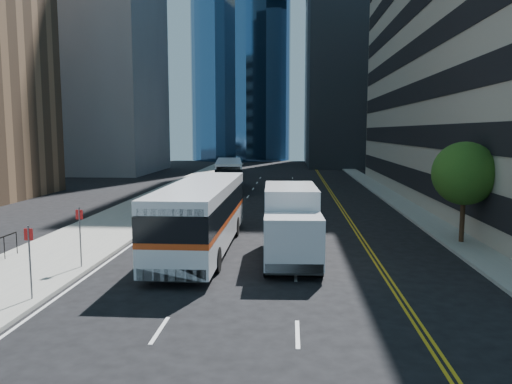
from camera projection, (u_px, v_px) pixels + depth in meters
ground at (282, 290)px, 18.21m from camera, size 160.00×160.00×0.00m
sidewalk_west at (167, 197)px, 43.68m from camera, size 5.00×90.00×0.15m
sidewalk_east at (393, 199)px, 42.33m from camera, size 2.00×90.00×0.15m
midrise_west at (89, 47)px, 69.53m from camera, size 18.00×18.00×35.00m
street_tree at (464, 174)px, 25.07m from camera, size 3.20×3.20×5.10m
bus_front at (202, 214)px, 24.08m from camera, size 2.83×12.71×3.28m
bus_rear at (229, 174)px, 49.77m from camera, size 3.71×11.36×2.88m
box_truck at (291, 222)px, 22.24m from camera, size 2.58×6.87×3.25m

